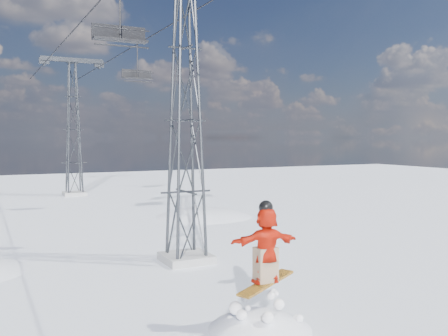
{
  "coord_description": "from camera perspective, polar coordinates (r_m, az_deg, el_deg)",
  "views": [
    {
      "loc": [
        -6.39,
        -9.87,
        4.84
      ],
      "look_at": [
        0.2,
        3.46,
        3.93
      ],
      "focal_mm": 40.0,
      "sensor_mm": 36.0,
      "label": 1
    }
  ],
  "objects": [
    {
      "name": "lift_chair_near",
      "position": [
        20.11,
        -11.81,
        14.71
      ],
      "size": [
        2.09,
        0.6,
        2.59
      ],
      "color": "black",
      "rests_on": "ground"
    },
    {
      "name": "lift_tower_far",
      "position": [
        43.48,
        -16.83,
        4.16
      ],
      "size": [
        5.2,
        1.8,
        11.43
      ],
      "color": "#999999",
      "rests_on": "ground"
    },
    {
      "name": "haul_cables",
      "position": [
        30.83,
        -12.73,
        14.64
      ],
      "size": [
        4.46,
        51.0,
        0.06
      ],
      "color": "black",
      "rests_on": "ground"
    },
    {
      "name": "lift_tower_near",
      "position": [
        19.27,
        -4.41,
        5.34
      ],
      "size": [
        5.2,
        1.8,
        11.43
      ],
      "color": "#999999",
      "rests_on": "ground"
    },
    {
      "name": "lift_chair_mid",
      "position": [
        33.28,
        -9.88,
        10.43
      ],
      "size": [
        1.97,
        0.57,
        2.44
      ],
      "color": "black",
      "rests_on": "ground"
    }
  ]
}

